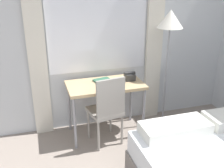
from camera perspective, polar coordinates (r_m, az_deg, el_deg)
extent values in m
cube|color=silver|center=(3.66, -7.49, 10.19)|extent=(5.69, 0.05, 2.70)
cube|color=white|center=(3.64, -3.11, 14.28)|extent=(1.40, 0.01, 1.50)
cube|color=beige|center=(3.54, -16.25, 8.32)|extent=(0.24, 0.06, 2.60)
cube|color=beige|center=(3.94, 9.25, 10.18)|extent=(0.24, 0.06, 2.60)
cube|color=tan|center=(3.54, -1.49, -0.22)|extent=(1.03, 0.57, 0.04)
cylinder|color=gray|center=(3.41, -8.07, -8.58)|extent=(0.04, 0.04, 0.73)
cylinder|color=gray|center=(3.64, 6.89, -6.38)|extent=(0.04, 0.04, 0.73)
cylinder|color=gray|center=(3.83, -9.31, -5.01)|extent=(0.04, 0.04, 0.73)
cylinder|color=gray|center=(4.05, 4.11, -3.28)|extent=(0.04, 0.04, 0.73)
cube|color=gray|center=(3.48, -1.60, -5.96)|extent=(0.46, 0.46, 0.05)
cube|color=gray|center=(3.21, -0.27, -3.01)|extent=(0.38, 0.10, 0.49)
cylinder|color=gray|center=(3.40, -2.95, -11.33)|extent=(0.03, 0.03, 0.43)
cylinder|color=gray|center=(3.53, 2.17, -9.98)|extent=(0.03, 0.03, 0.43)
cylinder|color=gray|center=(3.67, -5.14, -8.71)|extent=(0.03, 0.03, 0.43)
cylinder|color=gray|center=(3.79, -0.33, -7.57)|extent=(0.03, 0.03, 0.43)
cube|color=silver|center=(2.87, 13.55, -9.30)|extent=(0.73, 0.32, 0.12)
cylinder|color=#4C4C51|center=(4.16, 10.84, -8.29)|extent=(0.27, 0.27, 0.03)
cylinder|color=gray|center=(3.85, 11.60, 1.24)|extent=(0.02, 0.02, 1.44)
cone|color=silver|center=(3.65, 12.61, 13.69)|extent=(0.35, 0.35, 0.24)
cube|color=#2D2D2D|center=(3.65, 3.87, 1.54)|extent=(0.13, 0.13, 0.09)
cube|color=#2D2D2D|center=(3.63, 3.89, 2.40)|extent=(0.15, 0.05, 0.02)
cube|color=#33664C|center=(3.60, -1.97, 0.72)|extent=(0.27, 0.24, 0.02)
cube|color=white|center=(3.60, -1.97, 0.79)|extent=(0.25, 0.22, 0.01)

